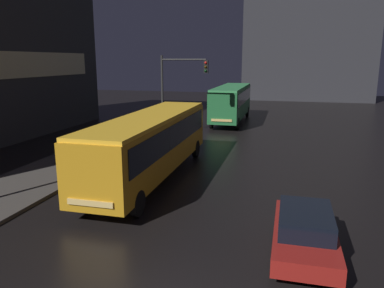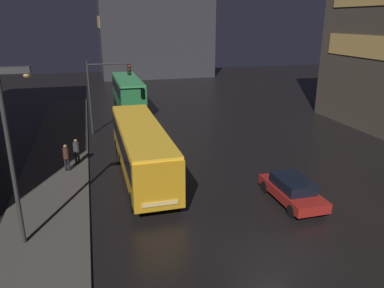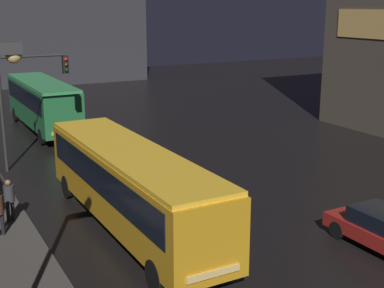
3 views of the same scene
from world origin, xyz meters
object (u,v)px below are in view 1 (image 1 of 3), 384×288
car_taxi (305,231)px  pedestrian_near (85,144)px  bus_far (231,100)px  pedestrian_mid (105,140)px  bus_near (151,140)px  traffic_light_main (178,82)px

car_taxi → pedestrian_near: size_ratio=2.50×
bus_far → pedestrian_near: 17.55m
pedestrian_mid → pedestrian_near: bearing=-109.1°
bus_far → bus_near: bearing=86.1°
bus_far → car_taxi: (5.95, -23.82, -1.34)m
pedestrian_mid → car_taxi: bearing=-31.0°
bus_near → traffic_light_main: bearing=-81.2°
pedestrian_near → car_taxi: bearing=25.5°
car_taxi → pedestrian_near: pedestrian_near is taller
car_taxi → bus_far: bearing=-76.2°
pedestrian_mid → traffic_light_main: 8.03m
pedestrian_near → traffic_light_main: (2.91, 8.29, 2.95)m
car_taxi → traffic_light_main: 18.06m
bus_far → traffic_light_main: (-2.66, -8.32, 2.06)m
bus_near → traffic_light_main: traffic_light_main is taller
bus_near → bus_far: 18.10m
bus_far → pedestrian_near: bus_far is taller
pedestrian_near → traffic_light_main: 9.27m
bus_far → pedestrian_near: (-5.57, -16.61, -0.89)m
bus_near → pedestrian_mid: (-3.89, 2.66, -0.80)m
bus_near → car_taxi: size_ratio=2.78×
pedestrian_near → traffic_light_main: traffic_light_main is taller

